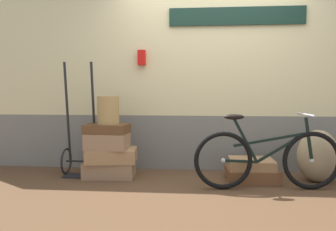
{
  "coord_description": "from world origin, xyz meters",
  "views": [
    {
      "loc": [
        -0.16,
        -3.79,
        1.09
      ],
      "look_at": [
        -0.52,
        0.17,
        0.79
      ],
      "focal_mm": 36.04,
      "sensor_mm": 36.0,
      "label": 1
    }
  ],
  "objects_px": {
    "suitcase_4": "(252,175)",
    "suitcase_5": "(251,164)",
    "burlap_sack": "(318,156)",
    "bicycle": "(267,158)",
    "luggage_trolley": "(81,151)",
    "suitcase_2": "(107,141)",
    "wicker_basket": "(108,110)",
    "suitcase_0": "(110,169)",
    "suitcase_1": "(112,155)",
    "suitcase_3": "(107,129)"
  },
  "relations": [
    {
      "from": "suitcase_5",
      "to": "luggage_trolley",
      "type": "xyz_separation_m",
      "value": [
        -2.14,
        0.11,
        0.1
      ]
    },
    {
      "from": "suitcase_2",
      "to": "luggage_trolley",
      "type": "relative_size",
      "value": 0.35
    },
    {
      "from": "suitcase_1",
      "to": "burlap_sack",
      "type": "height_order",
      "value": "burlap_sack"
    },
    {
      "from": "suitcase_2",
      "to": "suitcase_5",
      "type": "bearing_deg",
      "value": 2.86
    },
    {
      "from": "wicker_basket",
      "to": "luggage_trolley",
      "type": "xyz_separation_m",
      "value": [
        -0.39,
        0.1,
        -0.53
      ]
    },
    {
      "from": "suitcase_5",
      "to": "bicycle",
      "type": "height_order",
      "value": "bicycle"
    },
    {
      "from": "suitcase_0",
      "to": "suitcase_4",
      "type": "height_order",
      "value": "suitcase_0"
    },
    {
      "from": "suitcase_0",
      "to": "burlap_sack",
      "type": "distance_m",
      "value": 2.52
    },
    {
      "from": "suitcase_5",
      "to": "burlap_sack",
      "type": "height_order",
      "value": "burlap_sack"
    },
    {
      "from": "burlap_sack",
      "to": "bicycle",
      "type": "bearing_deg",
      "value": -150.91
    },
    {
      "from": "suitcase_1",
      "to": "luggage_trolley",
      "type": "xyz_separation_m",
      "value": [
        -0.43,
        0.09,
        0.03
      ]
    },
    {
      "from": "suitcase_4",
      "to": "luggage_trolley",
      "type": "xyz_separation_m",
      "value": [
        -2.14,
        0.12,
        0.23
      ]
    },
    {
      "from": "wicker_basket",
      "to": "luggage_trolley",
      "type": "distance_m",
      "value": 0.67
    },
    {
      "from": "suitcase_4",
      "to": "bicycle",
      "type": "height_order",
      "value": "bicycle"
    },
    {
      "from": "suitcase_3",
      "to": "suitcase_5",
      "type": "relative_size",
      "value": 1.0
    },
    {
      "from": "suitcase_2",
      "to": "suitcase_4",
      "type": "height_order",
      "value": "suitcase_2"
    },
    {
      "from": "suitcase_4",
      "to": "luggage_trolley",
      "type": "distance_m",
      "value": 2.16
    },
    {
      "from": "suitcase_1",
      "to": "suitcase_0",
      "type": "bearing_deg",
      "value": 148.0
    },
    {
      "from": "suitcase_4",
      "to": "suitcase_5",
      "type": "height_order",
      "value": "suitcase_5"
    },
    {
      "from": "suitcase_2",
      "to": "wicker_basket",
      "type": "relative_size",
      "value": 1.46
    },
    {
      "from": "wicker_basket",
      "to": "luggage_trolley",
      "type": "bearing_deg",
      "value": 165.84
    },
    {
      "from": "suitcase_5",
      "to": "suitcase_3",
      "type": "bearing_deg",
      "value": 179.77
    },
    {
      "from": "bicycle",
      "to": "wicker_basket",
      "type": "bearing_deg",
      "value": 169.26
    },
    {
      "from": "wicker_basket",
      "to": "burlap_sack",
      "type": "height_order",
      "value": "wicker_basket"
    },
    {
      "from": "suitcase_5",
      "to": "bicycle",
      "type": "distance_m",
      "value": 0.39
    },
    {
      "from": "suitcase_2",
      "to": "suitcase_4",
      "type": "xyz_separation_m",
      "value": [
        1.76,
        0.01,
        -0.38
      ]
    },
    {
      "from": "luggage_trolley",
      "to": "burlap_sack",
      "type": "xyz_separation_m",
      "value": [
        2.91,
        -0.08,
        0.0
      ]
    },
    {
      "from": "suitcase_3",
      "to": "wicker_basket",
      "type": "height_order",
      "value": "wicker_basket"
    },
    {
      "from": "suitcase_4",
      "to": "wicker_basket",
      "type": "bearing_deg",
      "value": 175.3
    },
    {
      "from": "suitcase_2",
      "to": "suitcase_3",
      "type": "height_order",
      "value": "suitcase_3"
    },
    {
      "from": "suitcase_1",
      "to": "suitcase_4",
      "type": "height_order",
      "value": "suitcase_1"
    },
    {
      "from": "suitcase_5",
      "to": "luggage_trolley",
      "type": "distance_m",
      "value": 2.14
    },
    {
      "from": "bicycle",
      "to": "suitcase_2",
      "type": "bearing_deg",
      "value": 170.07
    },
    {
      "from": "wicker_basket",
      "to": "bicycle",
      "type": "xyz_separation_m",
      "value": [
        1.86,
        -0.35,
        -0.5
      ]
    },
    {
      "from": "suitcase_4",
      "to": "luggage_trolley",
      "type": "relative_size",
      "value": 0.41
    },
    {
      "from": "bicycle",
      "to": "suitcase_4",
      "type": "bearing_deg",
      "value": 107.84
    },
    {
      "from": "suitcase_1",
      "to": "suitcase_5",
      "type": "distance_m",
      "value": 1.71
    },
    {
      "from": "suitcase_0",
      "to": "suitcase_3",
      "type": "distance_m",
      "value": 0.51
    },
    {
      "from": "suitcase_5",
      "to": "suitcase_4",
      "type": "bearing_deg",
      "value": -70.69
    },
    {
      "from": "suitcase_3",
      "to": "burlap_sack",
      "type": "bearing_deg",
      "value": 5.71
    },
    {
      "from": "suitcase_0",
      "to": "wicker_basket",
      "type": "distance_m",
      "value": 0.74
    },
    {
      "from": "suitcase_1",
      "to": "suitcase_4",
      "type": "distance_m",
      "value": 1.73
    },
    {
      "from": "luggage_trolley",
      "to": "burlap_sack",
      "type": "relative_size",
      "value": 2.32
    },
    {
      "from": "suitcase_1",
      "to": "suitcase_3",
      "type": "bearing_deg",
      "value": -173.01
    },
    {
      "from": "suitcase_1",
      "to": "suitcase_2",
      "type": "relative_size",
      "value": 1.2
    },
    {
      "from": "suitcase_2",
      "to": "suitcase_4",
      "type": "relative_size",
      "value": 0.87
    },
    {
      "from": "wicker_basket",
      "to": "bicycle",
      "type": "distance_m",
      "value": 1.95
    },
    {
      "from": "wicker_basket",
      "to": "burlap_sack",
      "type": "bearing_deg",
      "value": 0.38
    },
    {
      "from": "bicycle",
      "to": "suitcase_1",
      "type": "bearing_deg",
      "value": 168.76
    },
    {
      "from": "suitcase_0",
      "to": "luggage_trolley",
      "type": "height_order",
      "value": "luggage_trolley"
    }
  ]
}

